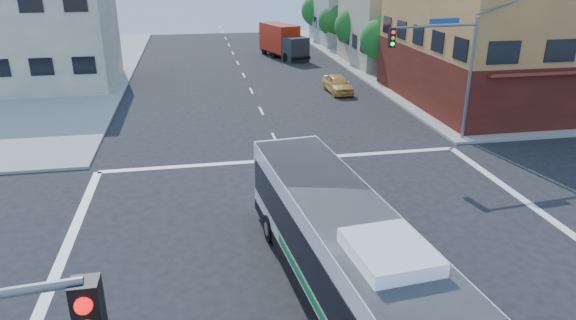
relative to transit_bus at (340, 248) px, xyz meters
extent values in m
plane|color=black|center=(0.44, 2.46, -1.77)|extent=(120.00, 120.00, 0.00)
cube|color=gray|center=(35.44, 37.46, -1.69)|extent=(50.00, 50.00, 0.15)
cube|color=#C58D46|center=(20.44, 20.96, 5.23)|extent=(18.00, 15.00, 14.00)
cube|color=#5B1B14|center=(20.44, 20.96, 0.23)|extent=(18.09, 15.08, 4.00)
cube|color=tan|center=(17.44, 36.46, 2.73)|extent=(12.00, 10.00, 9.00)
cube|color=#959691|center=(17.44, 50.46, 3.23)|extent=(12.00, 10.00, 10.00)
cube|color=beige|center=(-16.56, 32.46, 2.23)|extent=(12.00, 10.00, 8.00)
cylinder|color=slate|center=(11.24, 13.26, 1.73)|extent=(0.18, 0.18, 7.00)
cylinder|color=slate|center=(8.74, 13.01, 4.83)|extent=(5.01, 0.62, 0.12)
cube|color=black|center=(6.24, 12.76, 4.33)|extent=(0.32, 0.30, 1.00)
sphere|color=#FF0C0C|center=(6.24, 12.59, 4.63)|extent=(0.20, 0.20, 0.20)
sphere|color=yellow|center=(6.24, 12.59, 4.33)|extent=(0.20, 0.20, 0.20)
sphere|color=#19FF33|center=(6.24, 12.59, 4.03)|extent=(0.20, 0.20, 0.20)
cube|color=#144A8D|center=(9.24, 13.06, 5.08)|extent=(1.80, 0.22, 0.28)
cube|color=black|center=(-5.36, -7.84, 4.33)|extent=(0.32, 0.30, 1.00)
sphere|color=#FF0C0C|center=(-5.36, -8.01, 4.63)|extent=(0.20, 0.20, 0.20)
cylinder|color=#3D2516|center=(12.24, 30.46, -0.81)|extent=(0.28, 0.28, 1.92)
sphere|color=#17521C|center=(12.24, 30.46, 1.60)|extent=(3.60, 3.60, 3.60)
sphere|color=#17521C|center=(12.64, 30.16, 2.50)|extent=(2.52, 2.52, 2.52)
cylinder|color=#3D2516|center=(12.24, 38.46, -0.77)|extent=(0.28, 0.28, 1.99)
sphere|color=#17521C|center=(12.24, 38.46, 1.75)|extent=(3.80, 3.80, 3.80)
sphere|color=#17521C|center=(12.64, 38.16, 2.70)|extent=(2.66, 2.66, 2.66)
cylinder|color=#3D2516|center=(12.24, 46.46, -0.82)|extent=(0.28, 0.28, 1.89)
sphere|color=#17521C|center=(12.24, 46.46, 1.48)|extent=(3.40, 3.40, 3.40)
sphere|color=#17521C|center=(12.64, 46.16, 2.33)|extent=(2.38, 2.38, 2.38)
cylinder|color=#3D2516|center=(12.24, 54.46, -0.75)|extent=(0.28, 0.28, 2.03)
sphere|color=#17521C|center=(12.24, 54.46, 1.86)|extent=(4.00, 4.00, 4.00)
sphere|color=#17521C|center=(12.64, 54.16, 2.86)|extent=(2.80, 2.80, 2.80)
cube|color=black|center=(0.00, 0.02, -1.21)|extent=(3.79, 12.41, 0.46)
cube|color=white|center=(0.00, 0.02, 0.03)|extent=(3.78, 12.38, 2.89)
cube|color=black|center=(0.00, 0.02, 0.21)|extent=(3.79, 12.02, 1.27)
cube|color=black|center=(-0.60, 6.02, 0.11)|extent=(2.38, 0.29, 1.37)
cube|color=#E5590C|center=(-0.60, 6.05, 1.13)|extent=(1.94, 0.24, 0.28)
cube|color=white|center=(0.00, 0.02, 1.42)|extent=(3.70, 12.13, 0.12)
cube|color=white|center=(0.30, -3.01, 1.66)|extent=(2.02, 2.40, 0.37)
cube|color=#106F33|center=(-1.25, -0.61, -0.70)|extent=(0.57, 5.56, 0.28)
cube|color=#106F33|center=(1.35, -0.36, -0.70)|extent=(0.57, 5.56, 0.28)
cylinder|color=black|center=(-1.59, 3.78, -1.24)|extent=(0.41, 1.08, 1.06)
cylinder|color=#99999E|center=(-1.73, 3.77, -1.24)|extent=(0.09, 0.53, 0.53)
cylinder|color=black|center=(0.82, 4.02, -1.24)|extent=(0.41, 1.08, 1.06)
cylinder|color=#99999E|center=(0.96, 4.03, -1.24)|extent=(0.09, 0.53, 0.53)
cube|color=black|center=(6.40, 39.23, -0.53)|extent=(2.72, 2.66, 2.47)
cube|color=black|center=(6.67, 38.37, -0.15)|extent=(1.92, 0.68, 0.95)
cube|color=#B0200C|center=(5.30, 42.67, 0.23)|extent=(3.79, 5.76, 2.85)
cube|color=black|center=(5.64, 41.58, -1.25)|extent=(4.31, 7.88, 0.29)
cylinder|color=black|center=(5.39, 39.11, -1.29)|extent=(0.54, 0.99, 0.95)
cylinder|color=black|center=(7.29, 39.71, -1.29)|extent=(0.54, 0.99, 0.95)
cylinder|color=black|center=(4.55, 41.73, -1.29)|extent=(0.54, 0.99, 0.95)
cylinder|color=black|center=(6.45, 42.34, -1.29)|extent=(0.54, 0.99, 0.95)
cylinder|color=black|center=(3.83, 43.99, -1.29)|extent=(0.54, 0.99, 0.95)
cylinder|color=black|center=(5.73, 44.60, -1.29)|extent=(0.54, 0.99, 0.95)
imported|color=gold|center=(7.13, 25.64, -1.07)|extent=(1.83, 4.17, 1.40)
camera|label=1|loc=(-4.00, -12.95, 8.15)|focal=32.00mm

